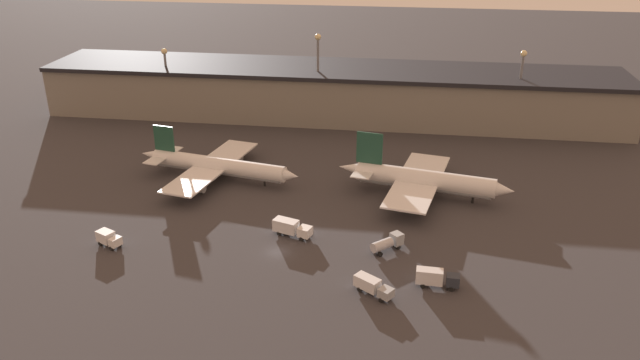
% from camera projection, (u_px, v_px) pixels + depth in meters
% --- Properties ---
extents(ground, '(600.00, 600.00, 0.00)m').
position_uv_depth(ground, '(277.00, 252.00, 117.06)').
color(ground, '#383538').
extents(terminal_building, '(170.82, 26.14, 15.20)m').
position_uv_depth(terminal_building, '(332.00, 92.00, 187.62)').
color(terminal_building, gray).
rests_on(terminal_building, ground).
extents(airplane_0, '(41.01, 34.78, 11.63)m').
position_uv_depth(airplane_0, '(216.00, 166.00, 146.48)').
color(airplane_0, white).
rests_on(airplane_0, ground).
extents(airplane_1, '(39.14, 32.84, 13.46)m').
position_uv_depth(airplane_1, '(423.00, 180.00, 137.82)').
color(airplane_1, white).
rests_on(airplane_1, ground).
extents(service_vehicle_0, '(5.60, 4.27, 2.89)m').
position_uv_depth(service_vehicle_0, '(108.00, 238.00, 118.52)').
color(service_vehicle_0, white).
rests_on(service_vehicle_0, ground).
extents(service_vehicle_1, '(7.12, 5.79, 2.79)m').
position_uv_depth(service_vehicle_1, '(372.00, 286.00, 103.94)').
color(service_vehicle_1, '#9EA3A8').
rests_on(service_vehicle_1, ground).
extents(service_vehicle_2, '(7.43, 2.38, 3.28)m').
position_uv_depth(service_vehicle_2, '(436.00, 278.00, 105.76)').
color(service_vehicle_2, '#282D38').
rests_on(service_vehicle_2, ground).
extents(service_vehicle_3, '(6.28, 6.10, 2.96)m').
position_uv_depth(service_vehicle_3, '(388.00, 243.00, 116.83)').
color(service_vehicle_3, '#9EA3A8').
rests_on(service_vehicle_3, ground).
extents(service_vehicle_4, '(8.18, 4.81, 3.15)m').
position_uv_depth(service_vehicle_4, '(291.00, 227.00, 122.10)').
color(service_vehicle_4, white).
rests_on(service_vehicle_4, ground).
extents(lamp_post_0, '(1.80, 1.80, 20.47)m').
position_uv_depth(lamp_post_0, '(166.00, 72.00, 186.78)').
color(lamp_post_0, slate).
rests_on(lamp_post_0, ground).
extents(lamp_post_1, '(1.80, 1.80, 25.99)m').
position_uv_depth(lamp_post_1, '(318.00, 67.00, 179.60)').
color(lamp_post_1, slate).
rests_on(lamp_post_1, ground).
extents(lamp_post_2, '(1.80, 1.80, 23.08)m').
position_uv_depth(lamp_post_2, '(520.00, 80.00, 172.95)').
color(lamp_post_2, slate).
rests_on(lamp_post_2, ground).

